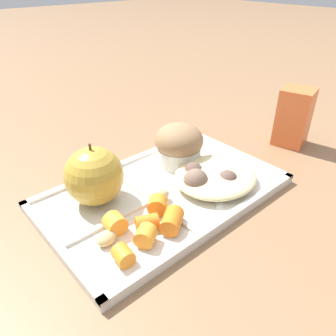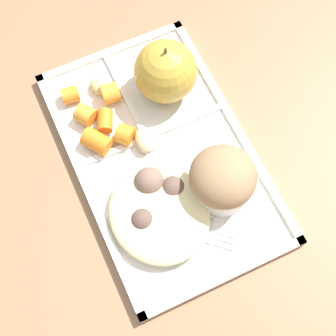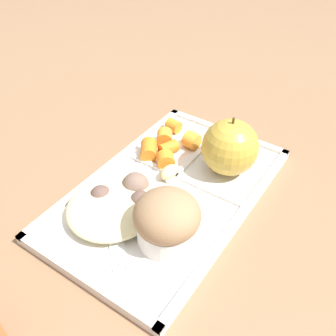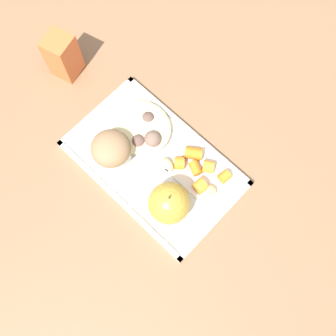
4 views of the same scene
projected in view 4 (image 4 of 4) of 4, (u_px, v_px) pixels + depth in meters
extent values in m
plane|color=#846042|center=(154.00, 165.00, 0.87)|extent=(6.00, 6.00, 0.00)
cube|color=silver|center=(154.00, 164.00, 0.87)|extent=(0.37, 0.23, 0.01)
cube|color=silver|center=(188.00, 129.00, 0.88)|extent=(0.37, 0.01, 0.01)
cube|color=silver|center=(117.00, 198.00, 0.83)|extent=(0.37, 0.01, 0.01)
cube|color=silver|center=(216.00, 220.00, 0.82)|extent=(0.01, 0.23, 0.01)
cube|color=silver|center=(96.00, 111.00, 0.90)|extent=(0.01, 0.23, 0.01)
cube|color=silver|center=(164.00, 173.00, 0.85)|extent=(0.01, 0.21, 0.01)
cube|color=silver|center=(188.00, 189.00, 0.84)|extent=(0.16, 0.01, 0.01)
sphere|color=#B79333|center=(169.00, 203.00, 0.79)|extent=(0.09, 0.09, 0.09)
cylinder|color=#4C381E|center=(169.00, 198.00, 0.75)|extent=(0.00, 0.00, 0.01)
cylinder|color=silver|center=(113.00, 153.00, 0.85)|extent=(0.08, 0.08, 0.03)
ellipsoid|color=#93704C|center=(111.00, 148.00, 0.82)|extent=(0.08, 0.08, 0.06)
cylinder|color=orange|center=(193.00, 153.00, 0.85)|extent=(0.05, 0.04, 0.03)
cylinder|color=orange|center=(179.00, 163.00, 0.85)|extent=(0.03, 0.03, 0.03)
cylinder|color=orange|center=(224.00, 177.00, 0.84)|extent=(0.02, 0.03, 0.02)
cylinder|color=orange|center=(195.00, 168.00, 0.85)|extent=(0.04, 0.03, 0.02)
cylinder|color=orange|center=(200.00, 186.00, 0.83)|extent=(0.03, 0.02, 0.03)
cylinder|color=orange|center=(208.00, 167.00, 0.85)|extent=(0.03, 0.03, 0.03)
ellipsoid|color=tan|center=(167.00, 164.00, 0.85)|extent=(0.04, 0.02, 0.02)
ellipsoid|color=tan|center=(211.00, 190.00, 0.83)|extent=(0.03, 0.03, 0.02)
ellipsoid|color=beige|center=(141.00, 127.00, 0.87)|extent=(0.14, 0.13, 0.03)
sphere|color=#755B4C|center=(153.00, 139.00, 0.86)|extent=(0.04, 0.04, 0.04)
sphere|color=brown|center=(139.00, 141.00, 0.86)|extent=(0.03, 0.03, 0.03)
sphere|color=brown|center=(148.00, 119.00, 0.88)|extent=(0.03, 0.03, 0.03)
sphere|color=brown|center=(139.00, 140.00, 0.86)|extent=(0.03, 0.03, 0.03)
cube|color=white|center=(147.00, 128.00, 0.89)|extent=(0.08, 0.08, 0.00)
cube|color=white|center=(115.00, 129.00, 0.89)|extent=(0.04, 0.04, 0.00)
cylinder|color=white|center=(102.00, 126.00, 0.89)|extent=(0.02, 0.02, 0.00)
cylinder|color=white|center=(102.00, 129.00, 0.89)|extent=(0.02, 0.02, 0.00)
cylinder|color=white|center=(102.00, 132.00, 0.88)|extent=(0.02, 0.02, 0.00)
cube|color=orange|center=(63.00, 56.00, 0.89)|extent=(0.07, 0.07, 0.11)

